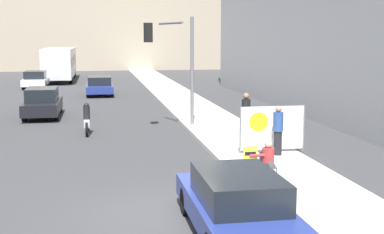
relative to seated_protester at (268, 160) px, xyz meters
The scene contains 13 objects.
ground_plane 3.58m from the seated_protester, 149.54° to the right, with size 160.00×160.00×0.00m, color #38383A.
sidewalk_curb 13.28m from the seated_protester, 86.34° to the left, with size 3.03×90.00×0.16m, color beige.
seated_protester is the anchor object (origin of this frame).
jogger_on_sidewalk 3.67m from the seated_protester, 66.76° to the left, with size 0.34×0.34×1.69m.
pedestrian_behind 6.31m from the seated_protester, 79.80° to the left, with size 0.34×0.34×1.84m.
protest_banner 4.06m from the seated_protester, 70.11° to the left, with size 2.36×0.06×1.62m.
traffic_light_pole 10.48m from the seated_protester, 96.32° to the left, with size 2.33×2.10×4.91m.
parked_car_curbside 3.73m from the seated_protester, 118.15° to the right, with size 1.83×4.74×1.38m.
car_on_road_nearest 16.65m from the seated_protester, 116.44° to the left, with size 1.77×4.52×1.54m.
car_on_road_midblock 25.84m from the seated_protester, 99.85° to the left, with size 1.87×4.74×1.36m.
car_on_road_distant 33.18m from the seated_protester, 106.78° to the left, with size 1.87×4.22×1.43m.
city_bus_on_road 40.44m from the seated_protester, 101.56° to the left, with size 2.61×11.84×3.12m.
motorcycle_on_road 10.77m from the seated_protester, 117.98° to the left, with size 0.28×2.03×1.35m.
Camera 1 is at (-1.55, -11.95, 4.12)m, focal length 50.00 mm.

